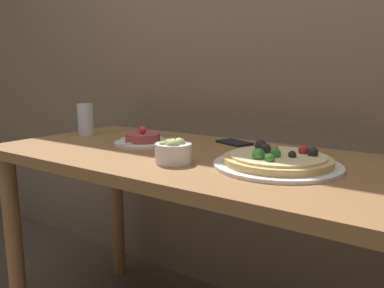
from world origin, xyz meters
TOP-DOWN VIEW (x-y plane):
  - dining_table at (0.00, 0.33)m, footprint 1.44×0.65m
  - pizza_plate at (0.26, 0.31)m, footprint 0.35×0.35m
  - tartare_plate at (-0.27, 0.36)m, footprint 0.21×0.21m
  - small_bowl at (-0.00, 0.19)m, footprint 0.11×0.11m
  - drinking_glass at (-0.60, 0.38)m, footprint 0.06×0.06m
  - napkin at (0.00, 0.55)m, footprint 0.14×0.12m

SIDE VIEW (x-z plane):
  - dining_table at x=0.00m, z-range 0.26..1.00m
  - napkin at x=0.00m, z-range 0.74..0.75m
  - tartare_plate at x=-0.27m, z-range 0.72..0.79m
  - pizza_plate at x=0.26m, z-range 0.73..0.79m
  - small_bowl at x=0.00m, z-range 0.74..0.81m
  - drinking_glass at x=-0.60m, z-range 0.74..0.87m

